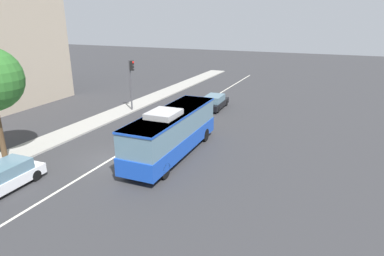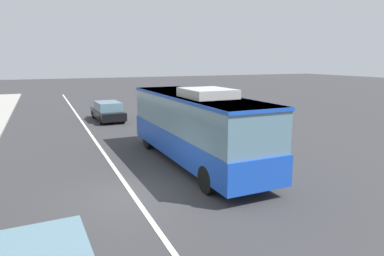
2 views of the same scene
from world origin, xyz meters
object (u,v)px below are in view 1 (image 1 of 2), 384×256
Objects in this scene: sedan_white_ahead at (3,177)px; traffic_light_near_corner at (131,77)px; transit_bus at (172,130)px; sedan_black at (215,102)px.

traffic_light_near_corner is at bearing -173.45° from sedan_white_ahead.
transit_bus is 2.20× the size of sedan_black.
traffic_light_near_corner reaches higher than transit_bus.
sedan_black is 8.95m from traffic_light_near_corner.
traffic_light_near_corner is (-4.24, 7.35, 2.84)m from sedan_black.
transit_bus is 1.93× the size of traffic_light_near_corner.
sedan_white_ahead is 17.03m from traffic_light_near_corner.
sedan_black is 21.39m from sedan_white_ahead.
transit_bus reaches higher than sedan_white_ahead.
traffic_light_near_corner is (8.53, 8.90, 1.75)m from transit_bus.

